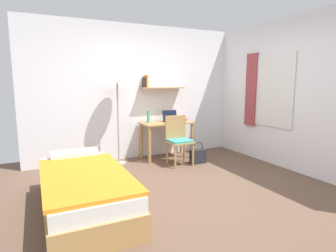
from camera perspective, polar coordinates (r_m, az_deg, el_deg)
The scene contains 11 objects.
ground_plane at distance 4.03m, azimuth 4.88°, elevation -12.96°, with size 5.28×5.28×0.00m, color brown.
wall_back at distance 5.58m, azimuth -5.61°, elevation 6.86°, with size 4.40×0.27×2.60m.
wall_right at distance 5.11m, azimuth 24.83°, elevation 5.92°, with size 0.10×4.40×2.60m.
bed at distance 3.52m, azimuth -16.81°, elevation -12.42°, with size 0.92×1.98×0.54m.
desk at distance 5.51m, azimuth -0.32°, elevation -0.64°, with size 1.00×0.54×0.72m.
desk_chair at distance 5.10m, azimuth 2.13°, elevation -2.48°, with size 0.44×0.40×0.90m.
standing_lamp at distance 5.09m, azimuth -10.40°, elevation 8.87°, with size 0.39×0.39×1.71m.
laptop at distance 5.53m, azimuth 0.58°, elevation 1.48°, with size 0.32×0.24×0.23m.
water_bottle at distance 5.35m, azimuth -4.06°, elevation 1.89°, with size 0.06×0.06×0.24m, color #42A87F.
book_stack at distance 5.62m, azimuth 2.60°, elevation 1.32°, with size 0.19×0.24×0.06m.
handbag at distance 5.25m, azimuth 6.16°, elevation -6.11°, with size 0.30×0.13×0.41m.
Camera 1 is at (-1.92, -3.21, 1.50)m, focal length 29.76 mm.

